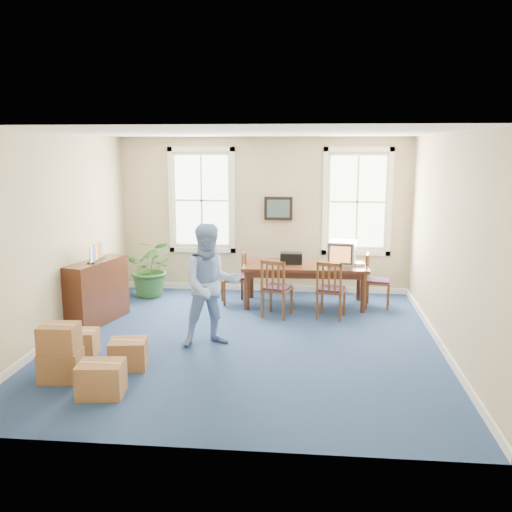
# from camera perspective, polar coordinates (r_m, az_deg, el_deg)

# --- Properties ---
(floor) EXTENTS (6.50, 6.50, 0.00)m
(floor) POSITION_cam_1_polar(r_m,az_deg,el_deg) (9.03, -1.02, -8.52)
(floor) COLOR navy
(floor) RESTS_ON ground
(ceiling) EXTENTS (6.50, 6.50, 0.00)m
(ceiling) POSITION_cam_1_polar(r_m,az_deg,el_deg) (8.52, -1.10, 12.22)
(ceiling) COLOR white
(ceiling) RESTS_ON ground
(wall_back) EXTENTS (6.50, 0.00, 6.50)m
(wall_back) POSITION_cam_1_polar(r_m,az_deg,el_deg) (11.83, 0.81, 4.09)
(wall_back) COLOR tan
(wall_back) RESTS_ON ground
(wall_front) EXTENTS (6.50, 0.00, 6.50)m
(wall_front) POSITION_cam_1_polar(r_m,az_deg,el_deg) (5.49, -5.08, -3.97)
(wall_front) COLOR tan
(wall_front) RESTS_ON ground
(wall_left) EXTENTS (0.00, 6.50, 6.50)m
(wall_left) POSITION_cam_1_polar(r_m,az_deg,el_deg) (9.46, -19.41, 1.75)
(wall_left) COLOR tan
(wall_left) RESTS_ON ground
(wall_right) EXTENTS (0.00, 6.50, 6.50)m
(wall_right) POSITION_cam_1_polar(r_m,az_deg,el_deg) (8.80, 18.73, 1.14)
(wall_right) COLOR tan
(wall_right) RESTS_ON ground
(baseboard_back) EXTENTS (6.00, 0.04, 0.12)m
(baseboard_back) POSITION_cam_1_polar(r_m,az_deg,el_deg) (12.08, 0.77, -3.19)
(baseboard_back) COLOR white
(baseboard_back) RESTS_ON ground
(baseboard_left) EXTENTS (0.04, 6.50, 0.12)m
(baseboard_left) POSITION_cam_1_polar(r_m,az_deg,el_deg) (9.80, -18.68, -7.17)
(baseboard_left) COLOR white
(baseboard_left) RESTS_ON ground
(baseboard_right) EXTENTS (0.04, 6.50, 0.12)m
(baseboard_right) POSITION_cam_1_polar(r_m,az_deg,el_deg) (9.17, 17.96, -8.38)
(baseboard_right) COLOR white
(baseboard_right) RESTS_ON ground
(window_left) EXTENTS (1.40, 0.12, 2.20)m
(window_left) POSITION_cam_1_polar(r_m,az_deg,el_deg) (11.96, -5.44, 5.57)
(window_left) COLOR white
(window_left) RESTS_ON ground
(window_right) EXTENTS (1.40, 0.12, 2.20)m
(window_right) POSITION_cam_1_polar(r_m,az_deg,el_deg) (11.77, 10.09, 5.36)
(window_right) COLOR white
(window_right) RESTS_ON ground
(wall_picture) EXTENTS (0.58, 0.06, 0.48)m
(wall_picture) POSITION_cam_1_polar(r_m,az_deg,el_deg) (11.75, 2.25, 4.77)
(wall_picture) COLOR black
(wall_picture) RESTS_ON ground
(conference_table) EXTENTS (2.36, 1.10, 0.80)m
(conference_table) POSITION_cam_1_polar(r_m,az_deg,el_deg) (10.98, 4.89, -2.86)
(conference_table) COLOR #492313
(conference_table) RESTS_ON ground
(crt_tv) EXTENTS (0.58, 0.62, 0.45)m
(crt_tv) POSITION_cam_1_polar(r_m,az_deg,el_deg) (10.91, 8.58, 0.32)
(crt_tv) COLOR #B7B7BC
(crt_tv) RESTS_ON conference_table
(game_console) EXTENTS (0.22, 0.25, 0.05)m
(game_console) POSITION_cam_1_polar(r_m,az_deg,el_deg) (10.92, 10.24, -0.78)
(game_console) COLOR white
(game_console) RESTS_ON conference_table
(equipment_bag) EXTENTS (0.42, 0.28, 0.21)m
(equipment_bag) POSITION_cam_1_polar(r_m,az_deg,el_deg) (10.93, 3.54, -0.20)
(equipment_bag) COLOR black
(equipment_bag) RESTS_ON conference_table
(chair_near_left) EXTENTS (0.59, 0.59, 1.05)m
(chair_near_left) POSITION_cam_1_polar(r_m,az_deg,el_deg) (10.19, 2.13, -3.18)
(chair_near_left) COLOR brown
(chair_near_left) RESTS_ON ground
(chair_near_right) EXTENTS (0.56, 0.56, 1.04)m
(chair_near_right) POSITION_cam_1_polar(r_m,az_deg,el_deg) (10.18, 7.53, -3.31)
(chair_near_right) COLOR brown
(chair_near_right) RESTS_ON ground
(chair_end_left) EXTENTS (0.56, 0.56, 1.01)m
(chair_end_left) POSITION_cam_1_polar(r_m,az_deg,el_deg) (11.05, -2.29, -2.16)
(chair_end_left) COLOR brown
(chair_end_left) RESTS_ON ground
(chair_end_right) EXTENTS (0.53, 0.53, 1.02)m
(chair_end_right) POSITION_cam_1_polar(r_m,az_deg,el_deg) (11.02, 12.12, -2.42)
(chair_end_right) COLOR brown
(chair_end_right) RESTS_ON ground
(man) EXTENTS (1.11, 0.99, 1.87)m
(man) POSITION_cam_1_polar(r_m,az_deg,el_deg) (8.67, -4.55, -2.93)
(man) COLOR #89ACE7
(man) RESTS_ON ground
(credenza) EXTENTS (0.71, 1.43, 1.08)m
(credenza) POSITION_cam_1_polar(r_m,az_deg,el_deg) (10.18, -15.59, -3.51)
(credenza) COLOR #492313
(credenza) RESTS_ON ground
(brochure_rack) EXTENTS (0.36, 0.70, 0.31)m
(brochure_rack) POSITION_cam_1_polar(r_m,az_deg,el_deg) (10.02, -15.69, 0.34)
(brochure_rack) COLOR #99999E
(brochure_rack) RESTS_ON credenza
(potted_plant) EXTENTS (1.09, 0.95, 1.18)m
(potted_plant) POSITION_cam_1_polar(r_m,az_deg,el_deg) (11.70, -10.40, -1.18)
(potted_plant) COLOR #295A25
(potted_plant) RESTS_ON ground
(cardboard_boxes) EXTENTS (1.52, 1.52, 0.79)m
(cardboard_boxes) POSITION_cam_1_polar(r_m,az_deg,el_deg) (7.91, -17.38, -8.86)
(cardboard_boxes) COLOR #9E693F
(cardboard_boxes) RESTS_ON ground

